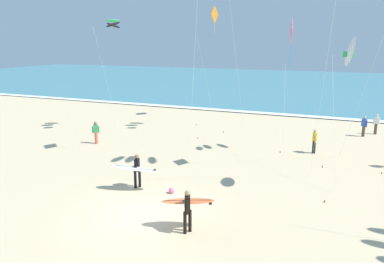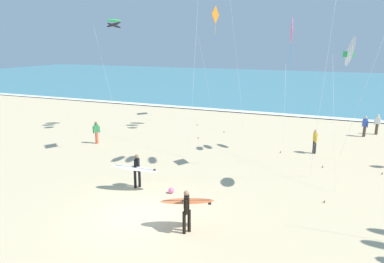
{
  "view_description": "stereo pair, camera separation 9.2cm",
  "coord_description": "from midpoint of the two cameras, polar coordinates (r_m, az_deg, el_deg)",
  "views": [
    {
      "loc": [
        7.3,
        -12.19,
        7.03
      ],
      "look_at": [
        -0.06,
        5.45,
        2.39
      ],
      "focal_mm": 34.51,
      "sensor_mm": 36.0,
      "label": 1
    },
    {
      "loc": [
        7.38,
        -12.16,
        7.03
      ],
      "look_at": [
        -0.06,
        5.45,
        2.39
      ],
      "focal_mm": 34.51,
      "sensor_mm": 36.0,
      "label": 2
    }
  ],
  "objects": [
    {
      "name": "bystander_blue_top",
      "position": [
        30.98,
        25.24,
        0.74
      ],
      "size": [
        0.41,
        0.34,
        1.59
      ],
      "color": "#4C3D2D",
      "rests_on": "ground"
    },
    {
      "name": "ocean_water",
      "position": [
        66.98,
        16.63,
        7.08
      ],
      "size": [
        160.0,
        60.0,
        0.08
      ],
      "primitive_type": "cube",
      "color": "teal",
      "rests_on": "ground"
    },
    {
      "name": "shoreline_foam",
      "position": [
        37.88,
        11.37,
        2.8
      ],
      "size": [
        160.0,
        1.17,
        0.01
      ],
      "primitive_type": "cube",
      "color": "white",
      "rests_on": "ocean_water"
    },
    {
      "name": "surfer_lead",
      "position": [
        18.22,
        -8.51,
        -5.68
      ],
      "size": [
        2.35,
        1.22,
        1.71
      ],
      "color": "black",
      "rests_on": "ground"
    },
    {
      "name": "beach_ball",
      "position": [
        17.85,
        -3.08,
        -9.08
      ],
      "size": [
        0.28,
        0.28,
        0.28
      ],
      "primitive_type": "sphere",
      "color": "pink",
      "rests_on": "ground"
    },
    {
      "name": "bystander_white_top",
      "position": [
        32.13,
        26.77,
        1.0
      ],
      "size": [
        0.5,
        0.22,
        1.59
      ],
      "color": "#4C3D2D",
      "rests_on": "ground"
    },
    {
      "name": "ground_plane",
      "position": [
        15.86,
        -7.51,
        -12.79
      ],
      "size": [
        160.0,
        160.0,
        0.0
      ],
      "primitive_type": "plane",
      "color": "#D1BA8E"
    },
    {
      "name": "kite_delta_ivory_near",
      "position": [
        17.78,
        23.21,
        11.3
      ],
      "size": [
        1.15,
        4.46,
        7.31
      ],
      "color": "white",
      "rests_on": "ground"
    },
    {
      "name": "bystander_yellow_top",
      "position": [
        25.07,
        18.56,
        -1.44
      ],
      "size": [
        0.28,
        0.47,
        1.59
      ],
      "color": "black",
      "rests_on": "ground"
    },
    {
      "name": "kite_arc_emerald_mid",
      "position": [
        30.04,
        -11.9,
        15.99
      ],
      "size": [
        2.41,
        2.55,
        8.74
      ],
      "color": "black",
      "rests_on": "ground"
    },
    {
      "name": "kite_diamond_rose_high",
      "position": [
        20.2,
        15.24,
        14.04
      ],
      "size": [
        0.94,
        4.28,
        8.23
      ],
      "color": "pink",
      "rests_on": "ground"
    },
    {
      "name": "bystander_green_top",
      "position": [
        26.97,
        -14.46,
        -0.13
      ],
      "size": [
        0.41,
        0.34,
        1.59
      ],
      "color": "#D8593F",
      "rests_on": "ground"
    },
    {
      "name": "surfer_trailing",
      "position": [
        14.19,
        -0.62,
        -11.3
      ],
      "size": [
        2.11,
        1.25,
        1.71
      ],
      "color": "black",
      "rests_on": "ground"
    },
    {
      "name": "kite_diamond_amber_outer",
      "position": [
        34.57,
        3.67,
        17.21
      ],
      "size": [
        0.35,
        4.42,
        10.2
      ],
      "color": "orange",
      "rests_on": "ground"
    }
  ]
}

